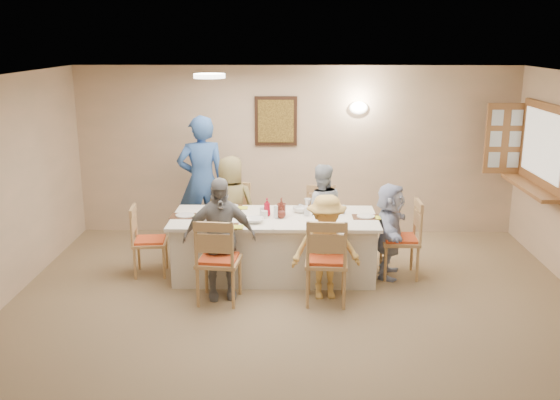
{
  "coord_description": "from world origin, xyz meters",
  "views": [
    {
      "loc": [
        -0.07,
        -5.64,
        2.91
      ],
      "look_at": [
        -0.2,
        1.4,
        1.05
      ],
      "focal_mm": 40.0,
      "sensor_mm": 36.0,
      "label": 1
    }
  ],
  "objects_px": {
    "caregiver": "(202,181)",
    "chair_front_right": "(326,259)",
    "diner_back_right": "(321,211)",
    "condiment_ketchup": "(267,207)",
    "dining_table": "(274,246)",
    "chair_right_end": "(400,238)",
    "chair_front_left": "(219,259)",
    "diner_back_left": "(231,207)",
    "diner_front_right": "(326,247)",
    "diner_front_left": "(219,238)",
    "serving_hatch": "(544,148)",
    "chair_left_end": "(150,240)",
    "chair_back_left": "(232,219)",
    "chair_back_right": "(320,221)",
    "diner_right_end": "(390,230)"
  },
  "relations": [
    {
      "from": "caregiver",
      "to": "chair_front_right",
      "type": "bearing_deg",
      "value": 115.73
    },
    {
      "from": "diner_back_right",
      "to": "condiment_ketchup",
      "type": "distance_m",
      "value": 0.97
    },
    {
      "from": "dining_table",
      "to": "chair_right_end",
      "type": "xyz_separation_m",
      "value": [
        1.55,
        0.0,
        0.11
      ]
    },
    {
      "from": "chair_front_left",
      "to": "diner_back_left",
      "type": "height_order",
      "value": "diner_back_left"
    },
    {
      "from": "diner_back_left",
      "to": "diner_front_right",
      "type": "height_order",
      "value": "diner_back_left"
    },
    {
      "from": "diner_front_left",
      "to": "diner_front_right",
      "type": "bearing_deg",
      "value": -10.73
    },
    {
      "from": "dining_table",
      "to": "diner_back_right",
      "type": "xyz_separation_m",
      "value": [
        0.6,
        0.68,
        0.26
      ]
    },
    {
      "from": "serving_hatch",
      "to": "dining_table",
      "type": "bearing_deg",
      "value": -168.56
    },
    {
      "from": "chair_front_right",
      "to": "chair_left_end",
      "type": "xyz_separation_m",
      "value": [
        -2.15,
        0.8,
        -0.06
      ]
    },
    {
      "from": "chair_back_left",
      "to": "chair_right_end",
      "type": "distance_m",
      "value": 2.29
    },
    {
      "from": "chair_left_end",
      "to": "chair_right_end",
      "type": "relative_size",
      "value": 0.91
    },
    {
      "from": "chair_back_right",
      "to": "diner_back_left",
      "type": "bearing_deg",
      "value": -169.5
    },
    {
      "from": "serving_hatch",
      "to": "chair_right_end",
      "type": "relative_size",
      "value": 1.53
    },
    {
      "from": "diner_back_left",
      "to": "chair_back_left",
      "type": "bearing_deg",
      "value": -82.45
    },
    {
      "from": "chair_right_end",
      "to": "diner_right_end",
      "type": "height_order",
      "value": "diner_right_end"
    },
    {
      "from": "diner_back_right",
      "to": "diner_front_left",
      "type": "distance_m",
      "value": 1.81
    },
    {
      "from": "chair_front_right",
      "to": "chair_left_end",
      "type": "bearing_deg",
      "value": -16.94
    },
    {
      "from": "caregiver",
      "to": "diner_front_left",
      "type": "bearing_deg",
      "value": 89.31
    },
    {
      "from": "chair_left_end",
      "to": "diner_front_right",
      "type": "bearing_deg",
      "value": -113.38
    },
    {
      "from": "chair_right_end",
      "to": "diner_right_end",
      "type": "relative_size",
      "value": 0.83
    },
    {
      "from": "chair_right_end",
      "to": "diner_back_left",
      "type": "height_order",
      "value": "diner_back_left"
    },
    {
      "from": "chair_front_left",
      "to": "chair_right_end",
      "type": "height_order",
      "value": "chair_front_left"
    },
    {
      "from": "dining_table",
      "to": "chair_back_right",
      "type": "height_order",
      "value": "chair_back_right"
    },
    {
      "from": "caregiver",
      "to": "dining_table",
      "type": "bearing_deg",
      "value": 117.89
    },
    {
      "from": "chair_left_end",
      "to": "diner_back_left",
      "type": "xyz_separation_m",
      "value": [
        0.95,
        0.68,
        0.25
      ]
    },
    {
      "from": "chair_right_end",
      "to": "diner_front_left",
      "type": "height_order",
      "value": "diner_front_left"
    },
    {
      "from": "chair_front_left",
      "to": "chair_left_end",
      "type": "distance_m",
      "value": 1.24
    },
    {
      "from": "diner_back_left",
      "to": "diner_back_right",
      "type": "distance_m",
      "value": 1.2
    },
    {
      "from": "diner_front_right",
      "to": "diner_right_end",
      "type": "distance_m",
      "value": 1.07
    },
    {
      "from": "chair_back_left",
      "to": "diner_front_right",
      "type": "height_order",
      "value": "diner_front_right"
    },
    {
      "from": "chair_back_left",
      "to": "condiment_ketchup",
      "type": "bearing_deg",
      "value": -45.92
    },
    {
      "from": "diner_front_right",
      "to": "dining_table",
      "type": "bearing_deg",
      "value": 125.18
    },
    {
      "from": "diner_front_left",
      "to": "diner_front_right",
      "type": "xyz_separation_m",
      "value": [
        1.2,
        0.0,
        -0.1
      ]
    },
    {
      "from": "serving_hatch",
      "to": "chair_left_end",
      "type": "relative_size",
      "value": 1.68
    },
    {
      "from": "condiment_ketchup",
      "to": "diner_back_right",
      "type": "bearing_deg",
      "value": 42.93
    },
    {
      "from": "chair_front_left",
      "to": "chair_right_end",
      "type": "distance_m",
      "value": 2.29
    },
    {
      "from": "caregiver",
      "to": "chair_front_left",
      "type": "bearing_deg",
      "value": 88.49
    },
    {
      "from": "dining_table",
      "to": "condiment_ketchup",
      "type": "xyz_separation_m",
      "value": [
        -0.09,
        0.04,
        0.49
      ]
    },
    {
      "from": "chair_back_right",
      "to": "chair_left_end",
      "type": "xyz_separation_m",
      "value": [
        -2.15,
        -0.8,
        -0.02
      ]
    },
    {
      "from": "chair_back_right",
      "to": "caregiver",
      "type": "xyz_separation_m",
      "value": [
        -1.65,
        0.35,
        0.47
      ]
    },
    {
      "from": "chair_back_left",
      "to": "diner_front_left",
      "type": "bearing_deg",
      "value": -79.65
    },
    {
      "from": "serving_hatch",
      "to": "dining_table",
      "type": "relative_size",
      "value": 0.6
    },
    {
      "from": "chair_front_right",
      "to": "diner_front_right",
      "type": "distance_m",
      "value": 0.16
    },
    {
      "from": "chair_back_right",
      "to": "dining_table",
      "type": "bearing_deg",
      "value": -122.08
    },
    {
      "from": "chair_left_end",
      "to": "condiment_ketchup",
      "type": "height_order",
      "value": "condiment_ketchup"
    },
    {
      "from": "chair_back_right",
      "to": "chair_front_left",
      "type": "height_order",
      "value": "chair_front_left"
    },
    {
      "from": "chair_back_right",
      "to": "chair_left_end",
      "type": "distance_m",
      "value": 2.29
    },
    {
      "from": "diner_front_right",
      "to": "condiment_ketchup",
      "type": "relative_size",
      "value": 5.39
    },
    {
      "from": "chair_front_left",
      "to": "diner_front_right",
      "type": "bearing_deg",
      "value": -168.21
    },
    {
      "from": "chair_back_left",
      "to": "diner_back_left",
      "type": "xyz_separation_m",
      "value": [
        0.0,
        -0.12,
        0.21
      ]
    }
  ]
}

